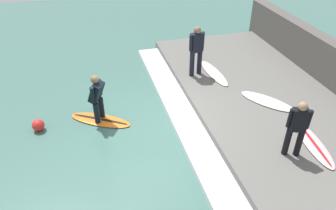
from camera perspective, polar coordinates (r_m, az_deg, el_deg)
name	(u,v)px	position (r m, az deg, el deg)	size (l,w,h in m)	color
ground_plane	(152,128)	(9.40, -2.73, -3.96)	(28.00, 28.00, 0.00)	#426B60
concrete_ledge	(265,104)	(10.45, 16.47, 0.16)	(4.40, 10.33, 0.39)	#66635E
wave_foam_crest	(184,120)	(9.54, 2.79, -2.59)	(0.78, 9.81, 0.19)	silver
surfboard_riding	(100,120)	(9.83, -11.69, -2.57)	(1.89, 1.47, 0.07)	orange
surfer_riding	(97,96)	(9.37, -12.26, 1.54)	(0.56, 0.57, 1.45)	black
surfer_waiting_near	(297,126)	(7.98, 21.61, -3.48)	(0.48, 0.36, 1.48)	black
surfboard_waiting_near	(313,143)	(8.97, 23.96, -6.12)	(0.71, 1.91, 0.07)	beige
surfer_waiting_far	(196,48)	(10.88, 4.98, 9.78)	(0.55, 0.35, 1.69)	black
surfboard_waiting_far	(214,73)	(11.40, 7.99, 5.58)	(0.56, 1.94, 0.06)	beige
surfboard_spare	(267,101)	(10.19, 16.84, 0.66)	(1.43, 1.67, 0.06)	white
marker_buoy	(38,125)	(9.89, -21.67, -3.28)	(0.34, 0.34, 0.34)	red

